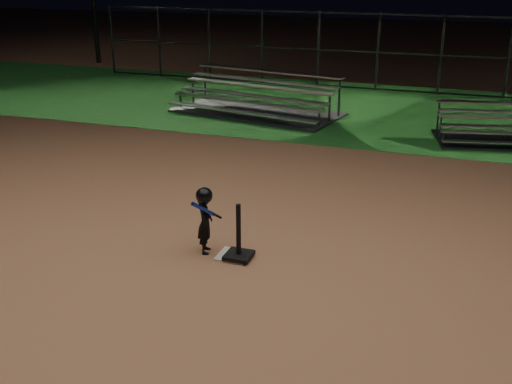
% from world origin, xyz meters
% --- Properties ---
extents(ground, '(80.00, 80.00, 0.00)m').
position_xyz_m(ground, '(0.00, 0.00, 0.00)').
color(ground, '#9F6948').
rests_on(ground, ground).
extents(grass_strip, '(60.00, 8.00, 0.01)m').
position_xyz_m(grass_strip, '(0.00, 10.00, 0.01)').
color(grass_strip, '#1E5F21').
rests_on(grass_strip, ground).
extents(home_plate, '(0.45, 0.45, 0.02)m').
position_xyz_m(home_plate, '(0.00, 0.00, 0.01)').
color(home_plate, beige).
rests_on(home_plate, ground).
extents(batting_tee, '(0.38, 0.38, 0.83)m').
position_xyz_m(batting_tee, '(0.10, -0.05, 0.18)').
color(batting_tee, black).
rests_on(batting_tee, home_plate).
extents(child_batter, '(0.41, 0.59, 1.02)m').
position_xyz_m(child_batter, '(-0.44, 0.00, 0.54)').
color(child_batter, black).
rests_on(child_batter, ground).
extents(bleacher_left, '(4.94, 3.07, 1.13)m').
position_xyz_m(bleacher_left, '(-2.63, 8.50, 0.23)').
color(bleacher_left, silver).
rests_on(bleacher_left, ground).
extents(backstop_fence, '(20.08, 0.08, 2.50)m').
position_xyz_m(backstop_fence, '(0.00, 13.00, 1.25)').
color(backstop_fence, '#38383D').
rests_on(backstop_fence, ground).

